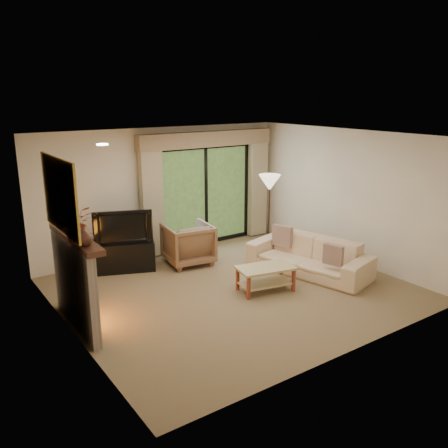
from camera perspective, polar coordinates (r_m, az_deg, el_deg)
floor at (r=8.21m, az=1.20°, el=-7.88°), size 5.50×5.50×0.00m
ceiling at (r=7.56m, az=1.32°, el=10.50°), size 5.50×5.50×0.00m
wall_back at (r=9.87m, az=-7.31°, el=3.94°), size 5.00×0.00×5.00m
wall_front at (r=6.03m, az=15.36°, el=-4.04°), size 5.00×0.00×5.00m
wall_left at (r=6.62m, az=-18.42°, el=-2.54°), size 0.00×5.00×5.00m
wall_right at (r=9.62m, az=14.66°, el=3.26°), size 0.00×5.00×5.00m
fireplace at (r=7.04m, az=-17.53°, el=-6.72°), size 0.24×1.70×1.37m
mirror at (r=6.66m, az=-19.11°, el=3.29°), size 0.07×1.45×1.02m
sliding_door at (r=10.35m, az=-2.23°, el=3.47°), size 2.26×0.10×2.16m
curtain_left at (r=9.59m, az=-8.70°, el=2.94°), size 0.45×0.18×2.35m
curtain_right at (r=11.02m, az=4.02°, el=4.71°), size 0.45×0.18×2.35m
cornice at (r=10.09m, az=-2.02°, el=10.17°), size 3.20×0.24×0.32m
media_console at (r=9.19m, az=-11.88°, el=-3.76°), size 1.23×0.88×0.56m
tv at (r=9.01m, az=-12.09°, el=-0.21°), size 1.06×0.53×0.62m
armchair at (r=9.32m, az=-4.35°, el=-2.37°), size 0.98×1.00×0.81m
sofa at (r=8.97m, az=10.16°, el=-3.79°), size 1.44×2.44×0.67m
pillow_near at (r=8.41m, az=13.00°, el=-3.65°), size 0.18×0.37×0.36m
pillow_far at (r=9.30m, az=7.04°, el=-1.44°), size 0.21×0.43×0.42m
coffee_table at (r=8.12m, az=5.01°, el=-6.58°), size 1.05×0.71×0.43m
floor_lamp at (r=9.80m, az=5.41°, el=1.11°), size 0.56×0.56×1.67m
vase at (r=6.31m, az=-16.51°, el=-1.41°), size 0.26×0.26×0.25m
branches at (r=6.51m, az=-17.30°, el=0.12°), size 0.53×0.49×0.48m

